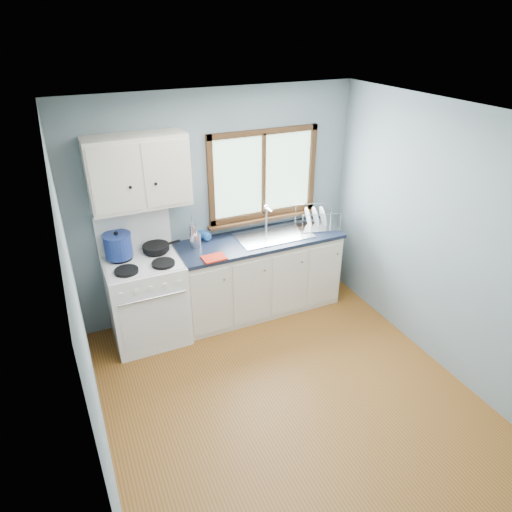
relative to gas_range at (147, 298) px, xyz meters
name	(u,v)px	position (x,y,z in m)	size (l,w,h in m)	color
floor	(291,401)	(0.95, -1.47, -0.50)	(3.20, 3.60, 0.02)	brown
ceiling	(305,120)	(0.95, -1.47, 2.02)	(3.20, 3.60, 0.02)	white
wall_back	(218,206)	(0.95, 0.34, 0.76)	(3.20, 0.02, 2.50)	gray
wall_front	(485,467)	(0.95, -3.28, 0.76)	(3.20, 0.02, 2.50)	gray
wall_left	(83,336)	(-0.66, -1.47, 0.76)	(0.02, 3.60, 2.50)	gray
wall_right	(452,246)	(2.56, -1.47, 0.76)	(0.02, 3.60, 2.50)	gray
gas_range	(147,298)	(0.00, 0.00, 0.00)	(0.76, 0.69, 1.36)	white
base_cabinets	(259,278)	(1.31, 0.02, -0.08)	(1.85, 0.60, 0.88)	beige
countertop	(259,240)	(1.31, 0.02, 0.41)	(1.89, 0.64, 0.04)	black
sink	(273,240)	(1.49, 0.02, 0.37)	(0.84, 0.46, 0.44)	silver
window	(263,181)	(1.48, 0.30, 0.98)	(1.36, 0.10, 1.03)	#9EC6A8
upper_cabinets	(138,172)	(0.10, 0.15, 1.31)	(0.95, 0.35, 0.70)	beige
skillet	(156,247)	(0.18, 0.14, 0.49)	(0.44, 0.33, 0.06)	black
stockpot	(118,245)	(-0.19, 0.14, 0.59)	(0.36, 0.36, 0.28)	navy
utensil_crock	(195,240)	(0.60, 0.11, 0.51)	(0.13, 0.13, 0.38)	silver
thermos	(192,236)	(0.57, 0.10, 0.56)	(0.06, 0.06, 0.27)	silver
soap_bottle	(208,231)	(0.77, 0.17, 0.55)	(0.10, 0.10, 0.25)	#1E54A1
dish_towel	(214,258)	(0.69, -0.22, 0.43)	(0.24, 0.17, 0.02)	red
dish_rack	(316,222)	(2.05, 0.04, 0.49)	(0.54, 0.47, 0.24)	silver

